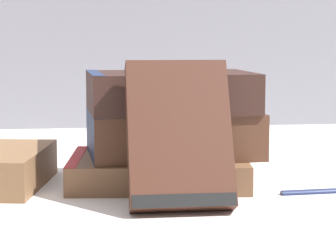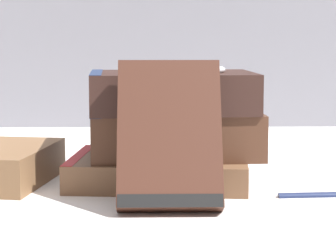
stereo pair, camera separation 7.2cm
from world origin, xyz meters
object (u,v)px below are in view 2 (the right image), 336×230
at_px(book_flat_top, 167,92).
at_px(pocket_watch, 202,69).
at_px(book_flat_middle, 170,132).
at_px(book_flat_bottom, 154,169).
at_px(book_leaning_front, 169,140).

xyz_separation_m(book_flat_top, pocket_watch, (0.04, -0.00, 0.02)).
bearing_deg(book_flat_top, pocket_watch, -3.51).
distance_m(book_flat_middle, book_flat_top, 0.05).
bearing_deg(pocket_watch, book_flat_top, 179.67).
bearing_deg(book_flat_middle, book_flat_top, -107.93).
relative_size(book_flat_middle, book_flat_top, 1.03).
xyz_separation_m(book_flat_bottom, book_flat_middle, (0.02, 0.01, 0.04)).
relative_size(book_leaning_front, pocket_watch, 2.62).
relative_size(book_flat_bottom, pocket_watch, 3.84).
xyz_separation_m(book_flat_middle, book_flat_top, (-0.00, -0.01, 0.05)).
bearing_deg(book_flat_bottom, book_flat_top, 6.52).
distance_m(book_flat_bottom, book_leaning_front, 0.12).
bearing_deg(pocket_watch, book_flat_bottom, -179.98).
xyz_separation_m(book_flat_bottom, book_leaning_front, (0.01, -0.11, 0.05)).
relative_size(book_flat_top, book_leaning_front, 1.32).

